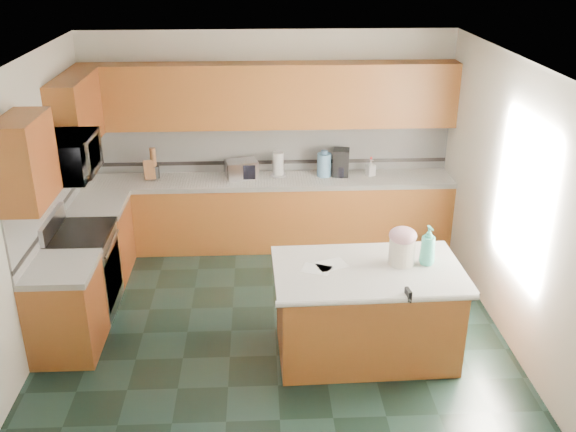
{
  "coord_description": "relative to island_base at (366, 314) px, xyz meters",
  "views": [
    {
      "loc": [
        -0.14,
        -5.58,
        3.71
      ],
      "look_at": [
        0.15,
        0.35,
        1.12
      ],
      "focal_mm": 40.0,
      "sensor_mm": 36.0,
      "label": 1
    }
  ],
  "objects": [
    {
      "name": "back_upper_cab",
      "position": [
        -0.85,
        2.56,
        1.51
      ],
      "size": [
        4.6,
        0.33,
        0.78
      ],
      "primitive_type": "cube",
      "color": "#59250F",
      "rests_on": "wall_back"
    },
    {
      "name": "toaster_oven",
      "position": [
        -1.2,
        2.47,
        0.6
      ],
      "size": [
        0.43,
        0.34,
        0.22
      ],
      "primitive_type": "cube",
      "rotation": [
        0.0,
        0.0,
        0.23
      ],
      "color": "#B7B7BC",
      "rests_on": "back_countertop"
    },
    {
      "name": "wall_right",
      "position": [
        1.47,
        0.42,
        0.92
      ],
      "size": [
        0.04,
        4.6,
        2.7
      ],
      "primitive_type": "cube",
      "color": "white",
      "rests_on": "ground"
    },
    {
      "name": "island_bullnose",
      "position": [
        0.0,
        -0.52,
        0.46
      ],
      "size": [
        1.74,
        0.1,
        0.06
      ],
      "primitive_type": "cylinder",
      "rotation": [
        0.0,
        1.57,
        0.02
      ],
      "color": "white",
      "rests_on": "island_base"
    },
    {
      "name": "left_upper_cab_rear",
      "position": [
        -2.99,
        1.85,
        1.51
      ],
      "size": [
        0.33,
        1.09,
        0.78
      ],
      "primitive_type": "cube",
      "color": "#59250F",
      "rests_on": "wall_left"
    },
    {
      "name": "window_light_proxy",
      "position": [
        1.44,
        0.22,
        1.07
      ],
      "size": [
        0.02,
        1.4,
        1.1
      ],
      "primitive_type": "cube",
      "color": "white",
      "rests_on": "wall_right"
    },
    {
      "name": "paper_towel",
      "position": [
        -0.74,
        2.52,
        0.64
      ],
      "size": [
        0.14,
        0.14,
        0.31
      ],
      "primitive_type": "cylinder",
      "color": "white",
      "rests_on": "back_countertop"
    },
    {
      "name": "back_countertop",
      "position": [
        -0.85,
        2.42,
        0.46
      ],
      "size": [
        4.6,
        0.64,
        0.06
      ],
      "primitive_type": "cube",
      "color": "white",
      "rests_on": "back_base_cab"
    },
    {
      "name": "paper_towel_base",
      "position": [
        -0.74,
        2.52,
        0.5
      ],
      "size": [
        0.2,
        0.2,
        0.01
      ],
      "primitive_type": "cylinder",
      "color": "#B7B7BC",
      "rests_on": "back_countertop"
    },
    {
      "name": "left_counter_front",
      "position": [
        -2.85,
        0.18,
        0.46
      ],
      "size": [
        0.64,
        0.72,
        0.06
      ],
      "primitive_type": "cube",
      "color": "white",
      "rests_on": "left_base_cab_front"
    },
    {
      "name": "range_oven_door",
      "position": [
        -2.56,
        0.92,
        -0.03
      ],
      "size": [
        0.02,
        0.68,
        0.55
      ],
      "primitive_type": "cube",
      "color": "black",
      "rests_on": "range_body"
    },
    {
      "name": "paper_sheet_b",
      "position": [
        -0.48,
        0.0,
        0.49
      ],
      "size": [
        0.31,
        0.27,
        0.0
      ],
      "primitive_type": "cube",
      "rotation": [
        0.0,
        0.0,
        -0.35
      ],
      "color": "white",
      "rests_on": "island_top"
    },
    {
      "name": "range_cooktop",
      "position": [
        -2.85,
        0.92,
        0.47
      ],
      "size": [
        0.62,
        0.78,
        0.04
      ],
      "primitive_type": "cube",
      "color": "black",
      "rests_on": "range_body"
    },
    {
      "name": "left_upper_cab_front",
      "position": [
        -2.99,
        0.18,
        1.51
      ],
      "size": [
        0.33,
        0.72,
        0.78
      ],
      "primitive_type": "cube",
      "color": "#59250F",
      "rests_on": "wall_left"
    },
    {
      "name": "coffee_maker",
      "position": [
        0.05,
        2.5,
        0.66
      ],
      "size": [
        0.23,
        0.25,
        0.34
      ],
      "primitive_type": "cube",
      "rotation": [
        0.0,
        0.0,
        -0.16
      ],
      "color": "black",
      "rests_on": "back_countertop"
    },
    {
      "name": "soap_back_cap",
      "position": [
        0.43,
        2.47,
        0.72
      ],
      "size": [
        0.02,
        0.02,
        0.03
      ],
      "primitive_type": "cylinder",
      "color": "red",
      "rests_on": "soap_bottle_back"
    },
    {
      "name": "coffee_carafe",
      "position": [
        0.05,
        2.45,
        0.56
      ],
      "size": [
        0.14,
        0.14,
        0.14
      ],
      "primitive_type": "cylinder",
      "color": "black",
      "rests_on": "back_countertop"
    },
    {
      "name": "treat_jar_knob_end_l",
      "position": [
        0.27,
        0.08,
        0.83
      ],
      "size": [
        0.05,
        0.05,
        0.05
      ],
      "primitive_type": "sphere",
      "color": "tan",
      "rests_on": "treat_jar_lid"
    },
    {
      "name": "floor",
      "position": [
        -0.85,
        0.42,
        -0.43
      ],
      "size": [
        4.6,
        4.6,
        0.0
      ],
      "primitive_type": "plane",
      "color": "black",
      "rests_on": "ground"
    },
    {
      "name": "treat_jar_knob",
      "position": [
        0.32,
        0.08,
        0.83
      ],
      "size": [
        0.08,
        0.03,
        0.03
      ],
      "primitive_type": "cylinder",
      "rotation": [
        0.0,
        1.57,
        0.0
      ],
      "color": "tan",
      "rests_on": "treat_jar_lid"
    },
    {
      "name": "range_backguard",
      "position": [
        -3.11,
        0.92,
        0.59
      ],
      "size": [
        0.06,
        0.76,
        0.18
      ],
      "primitive_type": "cube",
      "color": "#B7B7BC",
      "rests_on": "range_body"
    },
    {
      "name": "island_base",
      "position": [
        0.0,
        0.0,
        0.0
      ],
      "size": [
        1.66,
        0.98,
        0.86
      ],
      "primitive_type": "cube",
      "rotation": [
        0.0,
        0.0,
        0.02
      ],
      "color": "#59250F",
      "rests_on": "ground"
    },
    {
      "name": "soap_bottle_back",
      "position": [
        0.43,
        2.47,
        0.6
      ],
      "size": [
        0.13,
        0.13,
        0.22
      ],
      "primitive_type": "imported",
      "rotation": [
        0.0,
        0.0,
        0.4
      ],
      "color": "white",
      "rests_on": "back_countertop"
    },
    {
      "name": "range_handle",
      "position": [
        -2.53,
        0.92,
        0.35
      ],
      "size": [
        0.02,
        0.66,
        0.02
      ],
      "primitive_type": "cylinder",
      "rotation": [
        1.57,
        0.0,
        0.0
      ],
      "color": "#B7B7BC",
      "rests_on": "range_body"
    },
    {
      "name": "soap_bottle_island",
      "position": [
        0.55,
        0.06,
        0.68
      ],
      "size": [
        0.17,
        0.17,
        0.38
      ],
      "primitive_type": "imported",
      "rotation": [
        0.0,
        0.0,
        0.18
      ],
      "color": "teal",
      "rests_on": "island_top"
    },
    {
      "name": "back_backsplash",
      "position": [
        -0.85,
        2.71,
        0.81
      ],
      "size": [
        4.6,
        0.02,
        0.63
      ],
      "primitive_type": "cube",
      "color": "silver",
      "rests_on": "back_countertop"
    },
    {
      "name": "knife_block",
      "position": [
        -2.35,
        2.47,
        0.61
      ],
      "size": [
        0.17,
        0.21,
        0.27
      ],
      "primitive_type": "cube",
      "rotation": [
        -0.31,
        0.0,
        0.25
      ],
      "color": "#472814",
      "rests_on": "back_countertop"
    },
    {
      "name": "range_body",
      "position": [
        -2.85,
        0.92,
        0.01
      ],
      "size": [
        0.6,
        0.76,
        0.88
      ],
      "primitive_type": "cube",
      "color": "#B7B7BC",
      "rests_on": "ground"
    },
    {
      "name": "clamp_body",
      "position": [
        0.26,
        -0.5,
        0.5
      ],
      "size": [
        0.04,
        0.11,
        0.09
      ],
      "primitive_type": "cube",
      "rotation": [
        0.0,
        0.0,
        0.13
      ],
      "color": "black",
      "rests_on": "island_top"
    },
    {
      "name": "back_base_cab",
      "position": [
        -0.85,
        2.42,
        0.0
      ],
      "size": [
        4.6,
        0.6,
        0.86
      ],
      "primitive_type": "cube",
      "color": "#59250F",
      "rests_on": "ground"
    },
    {
      "name": "left_backsplash",
      "position": [
        -3.14,
        0.97,
        0.81
      ],
      "size": [
        0.02,
        2.3,
        0.63
      ],
      "primitive_type": "cube",
      "color": "silver",
      "rests_on": "wall_left"
    },
    {
      "name": "water_jug",
      "position": [
        -0.16,
        2.48,
        0.64
      ],
      "size": [
        0.18,
        0.18,
        0.29
      ],
      "primitive_type": "cylinder",
      "color": "#5683AA",
      "rests_on": "back_countertop"
    },
    {
      "name": "microwave",
      "position": [
        -2.85,
        0.92,
        1.3
      ],
      "size": [
        0.5,
        0.73,
        0.41
      ],
      "primitive_type": "imported",
      "rotation": [
        0.0,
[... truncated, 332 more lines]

